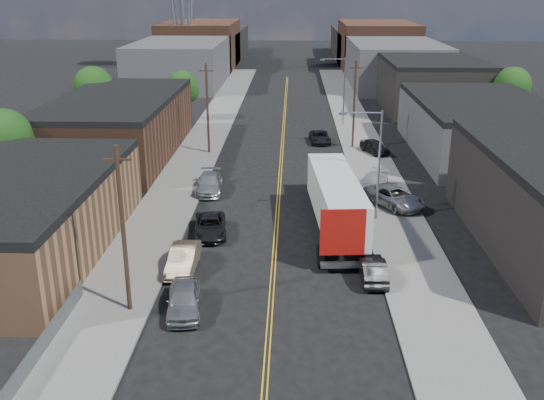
# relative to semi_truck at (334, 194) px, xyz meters

# --- Properties ---
(ground) EXTENTS (260.00, 260.00, 0.00)m
(ground) POSITION_rel_semi_truck_xyz_m (-4.50, 36.17, -2.58)
(ground) COLOR black
(ground) RESTS_ON ground
(centerline) EXTENTS (0.32, 120.00, 0.01)m
(centerline) POSITION_rel_semi_truck_xyz_m (-4.50, 21.17, -2.57)
(centerline) COLOR gold
(centerline) RESTS_ON ground
(sidewalk_left) EXTENTS (5.00, 140.00, 0.15)m
(sidewalk_left) POSITION_rel_semi_truck_xyz_m (-14.00, 21.17, -2.50)
(sidewalk_left) COLOR slate
(sidewalk_left) RESTS_ON ground
(sidewalk_right) EXTENTS (5.00, 140.00, 0.15)m
(sidewalk_right) POSITION_rel_semi_truck_xyz_m (5.00, 21.17, -2.50)
(sidewalk_right) COLOR slate
(sidewalk_right) RESTS_ON ground
(warehouse_tan) EXTENTS (12.00, 22.00, 5.60)m
(warehouse_tan) POSITION_rel_semi_truck_xyz_m (-22.50, -5.83, 0.22)
(warehouse_tan) COLOR #916342
(warehouse_tan) RESTS_ON ground
(warehouse_brown) EXTENTS (12.00, 26.00, 6.60)m
(warehouse_brown) POSITION_rel_semi_truck_xyz_m (-22.50, 20.17, 0.72)
(warehouse_brown) COLOR #512F20
(warehouse_brown) RESTS_ON ground
(industrial_right_b) EXTENTS (14.00, 24.00, 6.10)m
(industrial_right_b) POSITION_rel_semi_truck_xyz_m (17.50, 22.17, 0.47)
(industrial_right_b) COLOR #3E3E40
(industrial_right_b) RESTS_ON ground
(industrial_right_c) EXTENTS (14.00, 22.00, 7.60)m
(industrial_right_c) POSITION_rel_semi_truck_xyz_m (17.50, 48.17, 1.22)
(industrial_right_c) COLOR black
(industrial_right_c) RESTS_ON ground
(skyline_left_a) EXTENTS (16.00, 30.00, 8.00)m
(skyline_left_a) POSITION_rel_semi_truck_xyz_m (-24.50, 71.17, 1.42)
(skyline_left_a) COLOR #3E3E40
(skyline_left_a) RESTS_ON ground
(skyline_right_a) EXTENTS (16.00, 30.00, 8.00)m
(skyline_right_a) POSITION_rel_semi_truck_xyz_m (15.50, 71.17, 1.42)
(skyline_right_a) COLOR #3E3E40
(skyline_right_a) RESTS_ON ground
(skyline_left_b) EXTENTS (16.00, 26.00, 10.00)m
(skyline_left_b) POSITION_rel_semi_truck_xyz_m (-24.50, 96.17, 2.42)
(skyline_left_b) COLOR #512F20
(skyline_left_b) RESTS_ON ground
(skyline_right_b) EXTENTS (16.00, 26.00, 10.00)m
(skyline_right_b) POSITION_rel_semi_truck_xyz_m (15.50, 96.17, 2.42)
(skyline_right_b) COLOR #512F20
(skyline_right_b) RESTS_ON ground
(skyline_left_c) EXTENTS (16.00, 40.00, 7.00)m
(skyline_left_c) POSITION_rel_semi_truck_xyz_m (-24.50, 116.17, 0.92)
(skyline_left_c) COLOR black
(skyline_left_c) RESTS_ON ground
(skyline_right_c) EXTENTS (16.00, 40.00, 7.00)m
(skyline_right_c) POSITION_rel_semi_truck_xyz_m (15.50, 116.17, 0.92)
(skyline_right_c) COLOR black
(skyline_right_c) RESTS_ON ground
(streetlight_near) EXTENTS (3.39, 0.25, 9.00)m
(streetlight_near) POSITION_rel_semi_truck_xyz_m (3.10, 1.17, 2.75)
(streetlight_near) COLOR gray
(streetlight_near) RESTS_ON ground
(streetlight_far) EXTENTS (3.39, 0.25, 9.00)m
(streetlight_far) POSITION_rel_semi_truck_xyz_m (3.10, 36.17, 2.75)
(streetlight_far) COLOR gray
(streetlight_far) RESTS_ON ground
(utility_pole_left_near) EXTENTS (1.60, 0.26, 10.00)m
(utility_pole_left_near) POSITION_rel_semi_truck_xyz_m (-12.70, -13.83, 2.56)
(utility_pole_left_near) COLOR black
(utility_pole_left_near) RESTS_ON ground
(utility_pole_left_far) EXTENTS (1.60, 0.26, 10.00)m
(utility_pole_left_far) POSITION_rel_semi_truck_xyz_m (-12.70, 21.17, 2.56)
(utility_pole_left_far) COLOR black
(utility_pole_left_far) RESTS_ON ground
(utility_pole_right) EXTENTS (1.60, 0.26, 10.00)m
(utility_pole_right) POSITION_rel_semi_truck_xyz_m (3.70, 24.17, 2.56)
(utility_pole_right) COLOR black
(utility_pole_right) RESTS_ON ground
(chainlink_fence) EXTENTS (0.05, 16.00, 1.22)m
(chainlink_fence) POSITION_rel_semi_truck_xyz_m (-16.00, -20.33, -1.92)
(chainlink_fence) COLOR slate
(chainlink_fence) RESTS_ON ground
(tree_left_near) EXTENTS (4.85, 4.76, 7.91)m
(tree_left_near) POSITION_rel_semi_truck_xyz_m (-28.44, 6.17, 2.60)
(tree_left_near) COLOR black
(tree_left_near) RESTS_ON ground
(tree_left_mid) EXTENTS (5.10, 5.04, 8.37)m
(tree_left_mid) POSITION_rel_semi_truck_xyz_m (-28.44, 31.17, 2.91)
(tree_left_mid) COLOR black
(tree_left_mid) RESTS_ON ground
(tree_left_far) EXTENTS (4.35, 4.20, 6.97)m
(tree_left_far) POSITION_rel_semi_truck_xyz_m (-18.44, 38.17, 1.99)
(tree_left_far) COLOR black
(tree_left_far) RESTS_ON ground
(tree_right_far) EXTENTS (4.85, 4.76, 7.91)m
(tree_right_far) POSITION_rel_semi_truck_xyz_m (25.56, 36.17, 2.60)
(tree_right_far) COLOR black
(tree_right_far) RESTS_ON ground
(semi_truck) EXTENTS (3.95, 17.42, 4.52)m
(semi_truck) POSITION_rel_semi_truck_xyz_m (0.00, 0.00, 0.00)
(semi_truck) COLOR silver
(semi_truck) RESTS_ON ground
(car_left_a) EXTENTS (2.51, 4.99, 1.63)m
(car_left_a) POSITION_rel_semi_truck_xyz_m (-9.50, -13.83, -1.76)
(car_left_a) COLOR #959899
(car_left_a) RESTS_ON ground
(car_left_b) EXTENTS (1.73, 4.90, 1.61)m
(car_left_b) POSITION_rel_semi_truck_xyz_m (-10.49, -8.35, -1.77)
(car_left_b) COLOR #79694F
(car_left_b) RESTS_ON ground
(car_left_c) EXTENTS (3.00, 5.42, 1.44)m
(car_left_c) POSITION_rel_semi_truck_xyz_m (-9.50, -2.31, -1.86)
(car_left_c) COLOR black
(car_left_c) RESTS_ON ground
(car_left_d) EXTENTS (2.58, 5.65, 1.60)m
(car_left_d) POSITION_rel_semi_truck_xyz_m (-10.90, 7.77, -1.77)
(car_left_d) COLOR #A6AAAB
(car_left_d) RESTS_ON ground
(car_right_oncoming) EXTENTS (1.62, 4.51, 1.48)m
(car_right_oncoming) POSITION_rel_semi_truck_xyz_m (1.93, -9.32, -1.84)
(car_right_oncoming) COLOR black
(car_right_oncoming) RESTS_ON ground
(car_right_lot_a) EXTENTS (5.53, 6.50, 1.66)m
(car_right_lot_a) POSITION_rel_semi_truck_xyz_m (5.41, 4.17, -1.60)
(car_right_lot_a) COLOR #A1A2A5
(car_right_lot_a) RESTS_ON sidewalk_right
(car_right_lot_b) EXTENTS (4.00, 5.50, 1.48)m
(car_right_lot_b) POSITION_rel_semi_truck_xyz_m (4.04, 8.39, -1.69)
(car_right_lot_b) COLOR #B3B3B3
(car_right_lot_b) RESTS_ON sidewalk_right
(car_right_lot_c) EXTENTS (3.40, 4.75, 1.50)m
(car_right_lot_c) POSITION_rel_semi_truck_xyz_m (5.90, 21.39, -1.67)
(car_right_lot_c) COLOR black
(car_right_lot_c) RESTS_ON sidewalk_right
(car_ahead_truck) EXTENTS (2.62, 5.08, 1.37)m
(car_ahead_truck) POSITION_rel_semi_truck_xyz_m (-0.00, 26.50, -1.89)
(car_ahead_truck) COLOR black
(car_ahead_truck) RESTS_ON ground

